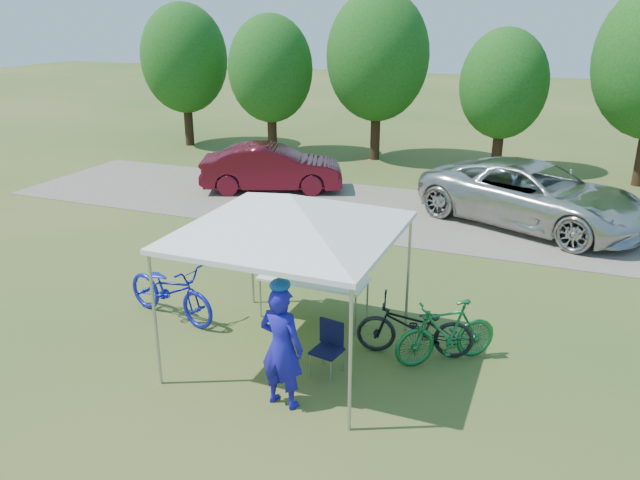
# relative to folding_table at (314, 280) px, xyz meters

# --- Properties ---
(ground) EXTENTS (100.00, 100.00, 0.00)m
(ground) POSITION_rel_folding_table_xyz_m (0.18, -1.36, -0.75)
(ground) COLOR #2D5119
(ground) RESTS_ON ground
(gravel_strip) EXTENTS (24.00, 5.00, 0.02)m
(gravel_strip) POSITION_rel_folding_table_xyz_m (0.18, 6.64, -0.74)
(gravel_strip) COLOR gray
(gravel_strip) RESTS_ON ground
(canopy) EXTENTS (4.53, 4.53, 3.00)m
(canopy) POSITION_rel_folding_table_xyz_m (0.18, -1.36, 1.90)
(canopy) COLOR #A5A5AA
(canopy) RESTS_ON ground
(treeline) EXTENTS (24.89, 4.28, 6.30)m
(treeline) POSITION_rel_folding_table_xyz_m (-0.11, 12.69, 2.78)
(treeline) COLOR #382314
(treeline) RESTS_ON ground
(folding_table) EXTENTS (1.93, 0.80, 0.79)m
(folding_table) POSITION_rel_folding_table_xyz_m (0.00, 0.00, 0.00)
(folding_table) COLOR white
(folding_table) RESTS_ON ground
(folding_chair) EXTENTS (0.49, 0.50, 0.82)m
(folding_chair) POSITION_rel_folding_table_xyz_m (0.90, -1.58, -0.27)
(folding_chair) COLOR black
(folding_chair) RESTS_ON ground
(cooler) EXTENTS (0.53, 0.36, 0.38)m
(cooler) POSITION_rel_folding_table_xyz_m (-0.47, 0.00, 0.24)
(cooler) COLOR white
(cooler) RESTS_ON folding_table
(ice_cream_cup) EXTENTS (0.09, 0.09, 0.07)m
(ice_cream_cup) POSITION_rel_folding_table_xyz_m (0.36, -0.05, 0.08)
(ice_cream_cup) COLOR gold
(ice_cream_cup) RESTS_ON folding_table
(cyclist) EXTENTS (0.71, 0.51, 1.82)m
(cyclist) POSITION_rel_folding_table_xyz_m (0.61, -2.65, 0.16)
(cyclist) COLOR #1814A6
(cyclist) RESTS_ON ground
(bike_blue) EXTENTS (2.19, 1.19, 1.09)m
(bike_blue) POSITION_rel_folding_table_xyz_m (-2.40, -0.96, -0.20)
(bike_blue) COLOR #151BB9
(bike_blue) RESTS_ON ground
(bike_green) EXTENTS (1.66, 1.47, 1.04)m
(bike_green) POSITION_rel_folding_table_xyz_m (2.52, -0.65, -0.23)
(bike_green) COLOR #166632
(bike_green) RESTS_ON ground
(bike_dark) EXTENTS (1.98, 1.05, 0.99)m
(bike_dark) POSITION_rel_folding_table_xyz_m (2.02, -0.62, -0.25)
(bike_dark) COLOR black
(bike_dark) RESTS_ON ground
(minivan) EXTENTS (6.42, 4.74, 1.62)m
(minivan) POSITION_rel_folding_table_xyz_m (3.28, 6.96, 0.08)
(minivan) COLOR beige
(minivan) RESTS_ON gravel_strip
(sedan) EXTENTS (4.57, 3.04, 1.42)m
(sedan) POSITION_rel_folding_table_xyz_m (-4.47, 7.48, -0.02)
(sedan) COLOR #540E1B
(sedan) RESTS_ON gravel_strip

